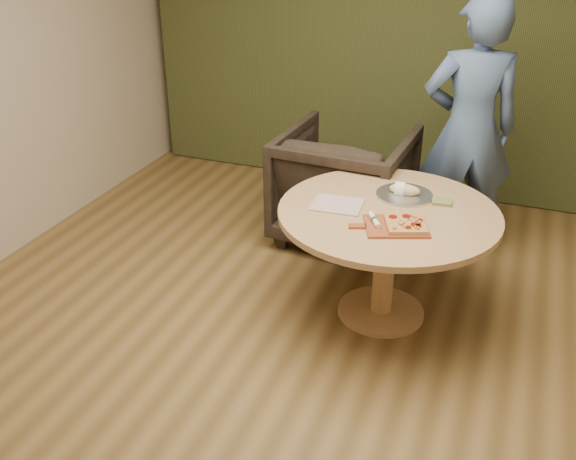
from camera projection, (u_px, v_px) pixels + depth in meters
The scene contains 12 objects.
room_shell at pixel (293, 144), 2.99m from camera, with size 5.04×6.04×2.84m.
curtain at pixel (413, 33), 5.39m from camera, with size 4.80×0.14×2.78m, color #303719.
pedestal_table at pixel (387, 231), 3.92m from camera, with size 1.34×1.34×0.75m.
pizza_paddle at pixel (394, 226), 3.65m from camera, with size 0.47×0.39×0.01m.
flatbread_pizza at pixel (406, 224), 3.63m from camera, with size 0.28×0.28×0.04m.
cutlery_roll at pixel (374, 220), 3.67m from camera, with size 0.12×0.18×0.03m.
newspaper at pixel (337, 205), 3.91m from camera, with size 0.30×0.25×0.01m, color white.
serving_tray at pixel (404, 195), 4.03m from camera, with size 0.36×0.36×0.02m.
bread_roll at pixel (403, 189), 4.02m from camera, with size 0.19×0.09×0.09m.
green_packet at pixel (442, 202), 3.94m from camera, with size 0.12×0.10×0.02m, color #57692F.
armchair at pixel (345, 179), 4.94m from camera, with size 0.94×0.88×0.97m, color black.
person_standing at pixel (469, 130), 4.56m from camera, with size 0.69×0.45×1.89m, color #445B84.
Camera 1 is at (0.99, -2.66, 2.44)m, focal length 40.00 mm.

